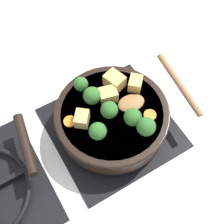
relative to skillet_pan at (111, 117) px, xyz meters
The scene contains 16 objects.
ground_plane 0.06m from the skillet_pan, 99.46° to the right, with size 2.40×2.40×0.00m, color silver.
front_burner_grate 0.05m from the skillet_pan, 99.46° to the right, with size 0.31×0.31×0.03m.
skillet_pan is the anchor object (origin of this frame).
wooden_spoon 0.13m from the skillet_pan, 96.20° to the right, with size 0.20×0.19×0.02m.
tofu_cube_center_large 0.11m from the skillet_pan, 69.94° to the right, with size 0.04×0.03×0.03m, color tan.
tofu_cube_near_handle 0.09m from the skillet_pan, 36.71° to the right, with size 0.05×0.04×0.04m, color tan.
tofu_cube_east_chunk 0.06m from the skillet_pan, 20.05° to the right, with size 0.04×0.03×0.03m, color tan.
tofu_cube_west_chunk 0.08m from the skillet_pan, 79.90° to the left, with size 0.04×0.03×0.03m, color tan.
broccoli_floret_near_spoon 0.08m from the skillet_pan, 26.14° to the left, with size 0.04×0.04×0.05m.
broccoli_floret_center_top 0.08m from the skillet_pan, 150.58° to the right, with size 0.04×0.04×0.05m.
broccoli_floret_east_rim 0.09m from the skillet_pan, 124.32° to the left, with size 0.04×0.04×0.05m.
broccoli_floret_west_rim 0.11m from the skillet_pan, 154.63° to the right, with size 0.05×0.05×0.05m.
broccoli_floret_north_edge 0.11m from the skillet_pan, 17.81° to the left, with size 0.04×0.04×0.04m.
broccoli_floret_south_cluster 0.05m from the skillet_pan, 124.80° to the left, with size 0.04×0.04×0.05m.
carrot_slice_orange_thin 0.11m from the skillet_pan, 74.22° to the left, with size 0.03×0.03×0.01m, color orange.
carrot_slice_near_center 0.10m from the skillet_pan, 126.40° to the right, with size 0.03×0.03×0.01m, color orange.
Camera 1 is at (-0.32, 0.19, 0.75)m, focal length 50.00 mm.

